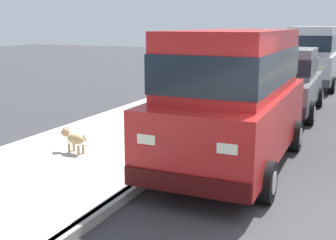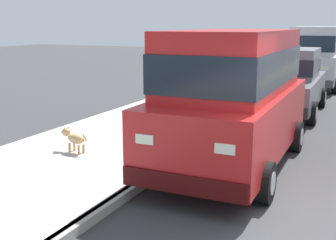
{
  "view_description": "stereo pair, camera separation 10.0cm",
  "coord_description": "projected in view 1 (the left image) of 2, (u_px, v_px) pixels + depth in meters",
  "views": [
    {
      "loc": [
        -0.05,
        -5.85,
        2.63
      ],
      "look_at": [
        -3.36,
        1.48,
        0.85
      ],
      "focal_mm": 46.61,
      "sensor_mm": 36.0,
      "label": 1
    },
    {
      "loc": [
        0.04,
        -5.81,
        2.63
      ],
      "look_at": [
        -3.36,
        1.48,
        0.85
      ],
      "focal_mm": 46.61,
      "sensor_mm": 36.0,
      "label": 2
    }
  ],
  "objects": [
    {
      "name": "sidewalk",
      "position": [
        50.0,
        171.0,
        7.75
      ],
      "size": [
        3.6,
        64.0,
        0.14
      ],
      "primitive_type": "cube",
      "color": "#B7B5AD",
      "rests_on": "ground"
    },
    {
      "name": "fire_hydrant",
      "position": [
        202.0,
        112.0,
        10.86
      ],
      "size": [
        0.34,
        0.24,
        0.72
      ],
      "color": "red",
      "rests_on": "sidewalk"
    },
    {
      "name": "car_red_van",
      "position": [
        234.0,
        93.0,
        7.97
      ],
      "size": [
        2.16,
        4.91,
        2.52
      ],
      "color": "red",
      "rests_on": "ground"
    },
    {
      "name": "car_silver_van",
      "position": [
        313.0,
        54.0,
        18.3
      ],
      "size": [
        2.16,
        4.91,
        2.52
      ],
      "color": "#BCBCC1",
      "rests_on": "ground"
    },
    {
      "name": "dog_tan",
      "position": [
        73.0,
        138.0,
        8.57
      ],
      "size": [
        0.75,
        0.29,
        0.49
      ],
      "color": "tan",
      "rests_on": "sidewalk"
    },
    {
      "name": "car_grey_sedan",
      "position": [
        285.0,
        80.0,
        13.03
      ],
      "size": [
        2.09,
        4.63,
        1.92
      ],
      "color": "slate",
      "rests_on": "ground"
    },
    {
      "name": "curb",
      "position": [
        139.0,
        186.0,
        7.02
      ],
      "size": [
        0.16,
        64.0,
        0.14
      ],
      "primitive_type": "cube",
      "color": "gray",
      "rests_on": "ground"
    }
  ]
}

